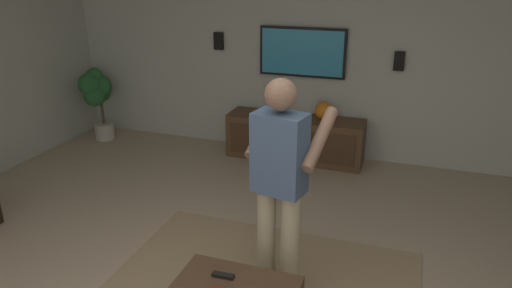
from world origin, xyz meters
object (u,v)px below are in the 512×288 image
Objects in this scene: vase_round at (324,111)px; wall_speaker_left at (399,61)px; potted_plant_tall at (97,93)px; remote_black at (223,275)px; tv at (302,52)px; media_console at (295,138)px; wall_speaker_right at (219,41)px; person_standing at (280,176)px.

vase_round is 1.00× the size of wall_speaker_left.
wall_speaker_left is (0.41, -3.92, 0.61)m from potted_plant_tall.
tv is at bearing 92.89° from remote_black.
remote_black is 0.68× the size of vase_round.
potted_plant_tall is (-0.40, 2.77, -0.65)m from tv.
media_console is at bearing 95.77° from vase_round.
vase_round is at bearing 105.24° from wall_speaker_left.
wall_speaker_right reaches higher than media_console.
remote_black is (-2.89, -3.08, -0.25)m from potted_plant_tall.
person_standing reaches higher than tv.
vase_round is 1.64m from wall_speaker_right.
remote_black is at bearing -133.17° from potted_plant_tall.
person_standing is at bearing -125.39° from potted_plant_tall.
wall_speaker_right is at bearing 110.82° from remote_black.
tv is 3.43m from remote_black.
media_console is 2.80m from potted_plant_tall.
remote_black is 3.10m from vase_round.
potted_plant_tall is at bearing 96.04° from wall_speaker_left.
person_standing is 10.93× the size of remote_black.
potted_plant_tall is 4.61× the size of wall_speaker_left.
remote_black is at bearing 5.76° from media_console.
wall_speaker_right is at bearing -90.67° from tv.
vase_round reaches higher than remote_black.
tv is 1.06× the size of potted_plant_tall.
tv reaches higher than media_console.
remote_black is 0.68× the size of wall_speaker_left.
wall_speaker_right is (0.25, 1.11, 1.12)m from media_console.
vase_round is at bearing 15.34° from person_standing.
wall_speaker_left is (0.25, -1.15, 1.00)m from media_console.
tv is at bearing -81.76° from potted_plant_tall.
vase_round is at bearing -98.57° from wall_speaker_right.
tv reaches higher than vase_round.
wall_speaker_left is at bearing 73.30° from remote_black.
wall_speaker_right is at bearing -75.97° from potted_plant_tall.
person_standing is (-2.75, -0.53, -0.38)m from tv.
media_console is 7.73× the size of wall_speaker_left.
remote_black is at bearing 165.76° from wall_speaker_left.
person_standing reaches higher than potted_plant_tall.
media_console is 11.33× the size of remote_black.
vase_round is at bearing 86.92° from remote_black.
media_console is 7.73× the size of vase_round.
remote_black is at bearing 179.38° from vase_round.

